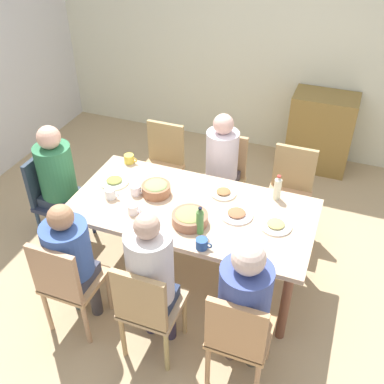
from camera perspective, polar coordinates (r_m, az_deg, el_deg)
name	(u,v)px	position (r m, az deg, el deg)	size (l,w,h in m)	color
ground_plane	(192,273)	(4.10, 0.00, -10.11)	(6.30, 6.30, 0.00)	tan
wall_back	(270,42)	(5.47, 9.74, 18.04)	(5.49, 0.12, 2.60)	silver
dining_table	(192,215)	(3.65, 0.00, -2.90)	(1.93, 0.95, 0.74)	#CAA98A
chair_0	(67,281)	(3.46, -15.43, -10.73)	(0.40, 0.40, 0.90)	tan
person_0	(70,255)	(3.39, -15.08, -7.62)	(0.33, 0.33, 1.14)	#3C4947
chair_1	(162,162)	(4.58, -3.73, 3.75)	(0.40, 0.40, 0.90)	tan
chair_2	(223,175)	(4.39, 3.97, 2.14)	(0.40, 0.40, 0.90)	tan
person_2	(221,162)	(4.21, 3.71, 3.74)	(0.30, 0.30, 1.19)	#38373D
chair_3	(290,189)	(4.29, 12.18, 0.37)	(0.40, 0.40, 0.90)	tan
chair_4	(238,335)	(3.07, 5.84, -17.40)	(0.40, 0.40, 0.90)	tan
person_4	(245,301)	(2.94, 6.61, -13.43)	(0.33, 0.33, 1.22)	brown
chair_5	(147,306)	(3.21, -5.61, -14.10)	(0.40, 0.40, 0.90)	tan
person_5	(151,273)	(3.08, -5.14, -10.11)	(0.31, 0.31, 1.25)	#2C2944
chair_6	(54,195)	(4.31, -16.95, -0.32)	(0.40, 0.40, 0.90)	#2D344B
person_6	(58,176)	(4.14, -16.48, 1.88)	(0.31, 0.31, 1.22)	#322846
plate_0	(276,225)	(3.47, 10.46, -4.09)	(0.24, 0.24, 0.04)	white
plate_1	(114,181)	(3.92, -9.71, 1.34)	(0.24, 0.24, 0.04)	white
plate_2	(223,193)	(3.74, 3.97, -0.08)	(0.21, 0.21, 0.04)	silver
plate_3	(237,214)	(3.53, 5.61, -2.77)	(0.26, 0.26, 0.04)	white
bowl_0	(190,218)	(3.42, -0.27, -3.24)	(0.27, 0.27, 0.10)	#905D44
bowl_1	(156,188)	(3.72, -4.53, 0.44)	(0.24, 0.24, 0.11)	#945F40
cup_0	(111,194)	(3.73, -10.18, -0.19)	(0.12, 0.09, 0.08)	white
cup_1	(136,190)	(3.74, -7.05, 0.26)	(0.12, 0.09, 0.08)	white
cup_2	(129,159)	(4.15, -7.87, 4.14)	(0.12, 0.09, 0.08)	gold
cup_3	(202,244)	(3.22, 1.27, -6.51)	(0.12, 0.09, 0.08)	#2B5197
cup_4	(252,256)	(3.16, 7.53, -7.96)	(0.11, 0.08, 0.08)	#EEC04B
cup_5	(133,209)	(3.55, -7.38, -2.17)	(0.12, 0.08, 0.08)	white
bottle_0	(200,221)	(3.30, 1.00, -3.65)	(0.06, 0.06, 0.23)	#4B883D
bottle_1	(278,188)	(3.70, 10.69, 0.52)	(0.06, 0.06, 0.22)	beige
side_cabinet	(320,132)	(5.44, 15.82, 7.25)	(0.70, 0.44, 0.90)	olive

